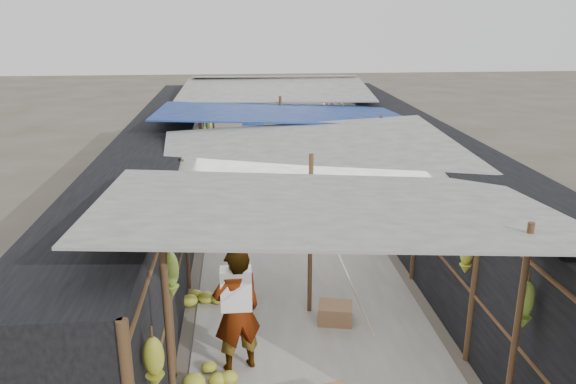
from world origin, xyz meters
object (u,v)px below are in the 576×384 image
object	(u,v)px
shopper_blue	(285,193)
vendor_seated	(363,203)
black_basin	(333,172)
vendor_elderly	(237,311)

from	to	relation	value
shopper_blue	vendor_seated	size ratio (longest dim) A/B	1.74
black_basin	shopper_blue	distance (m)	4.60
vendor_elderly	shopper_blue	size ratio (longest dim) A/B	1.05
black_basin	vendor_elderly	distance (m)	9.71
vendor_elderly	vendor_seated	world-z (taller)	vendor_elderly
black_basin	shopper_blue	xyz separation A→B (m)	(-1.77, -4.18, 0.75)
vendor_elderly	vendor_seated	size ratio (longest dim) A/B	1.83
vendor_elderly	vendor_seated	bearing A→B (deg)	-137.80
vendor_elderly	black_basin	bearing A→B (deg)	-126.36
black_basin	vendor_seated	world-z (taller)	vendor_seated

